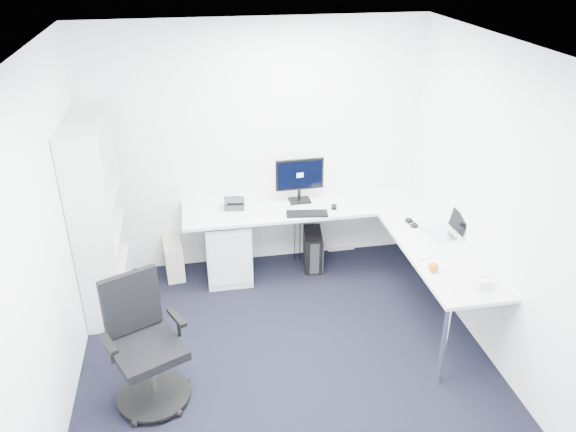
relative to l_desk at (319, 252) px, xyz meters
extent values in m
plane|color=black|center=(-0.55, -1.40, -0.41)|extent=(4.20, 4.20, 0.00)
plane|color=white|center=(-0.55, -1.40, 2.29)|extent=(4.20, 4.20, 0.00)
cube|color=white|center=(-0.55, 0.70, 0.94)|extent=(3.60, 0.02, 2.70)
cube|color=white|center=(-2.35, -1.40, 0.94)|extent=(0.02, 4.20, 2.70)
cube|color=white|center=(1.25, -1.40, 0.94)|extent=(0.02, 4.20, 2.70)
cube|color=silver|center=(-0.94, 0.37, -0.04)|extent=(0.47, 0.59, 0.73)
cube|color=black|center=(0.02, 0.41, -0.20)|extent=(0.25, 0.45, 0.42)
cube|color=beige|center=(-1.53, 0.50, -0.21)|extent=(0.23, 0.44, 0.40)
cube|color=silver|center=(0.44, 0.69, -0.39)|extent=(0.32, 0.06, 0.04)
cube|color=black|center=(-0.12, 0.10, 0.42)|extent=(0.44, 0.21, 0.02)
cube|color=black|center=(0.19, 0.20, 0.42)|extent=(0.08, 0.10, 0.03)
cube|color=silver|center=(0.71, -0.72, 0.41)|extent=(0.20, 0.48, 0.02)
sphere|color=#D16112|center=(0.72, -1.15, 0.45)|extent=(0.09, 0.09, 0.09)
cube|color=silver|center=(1.02, -1.39, 0.45)|extent=(0.12, 0.23, 0.08)
camera|label=1|loc=(-1.24, -4.95, 3.02)|focal=35.00mm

